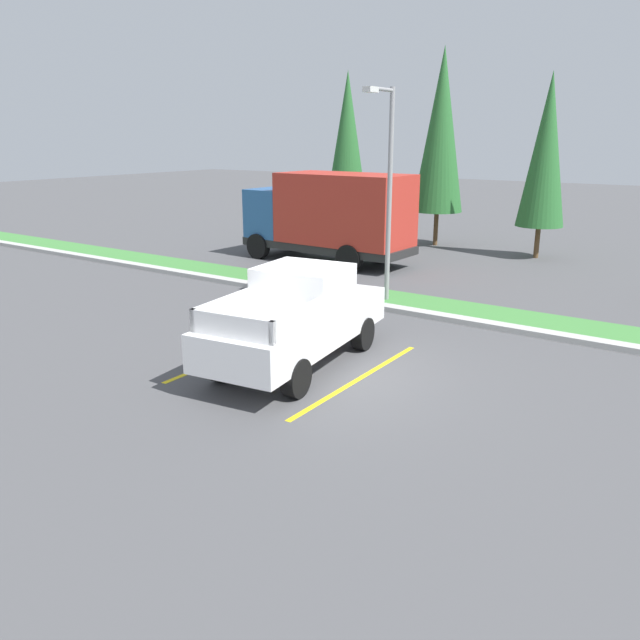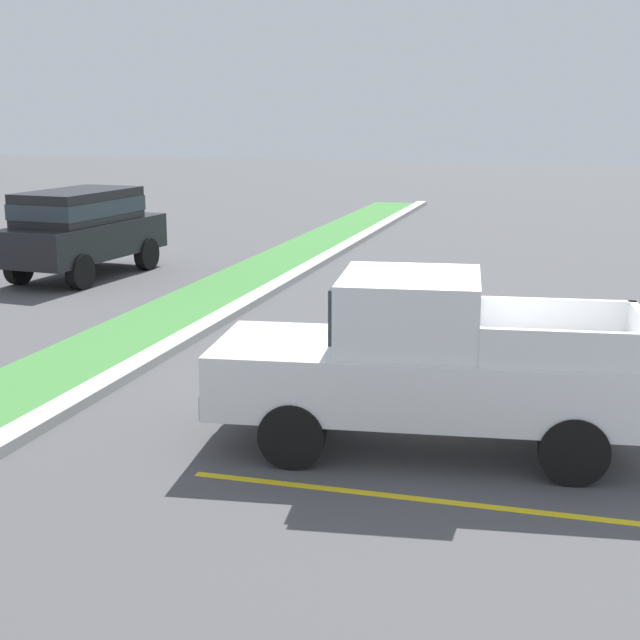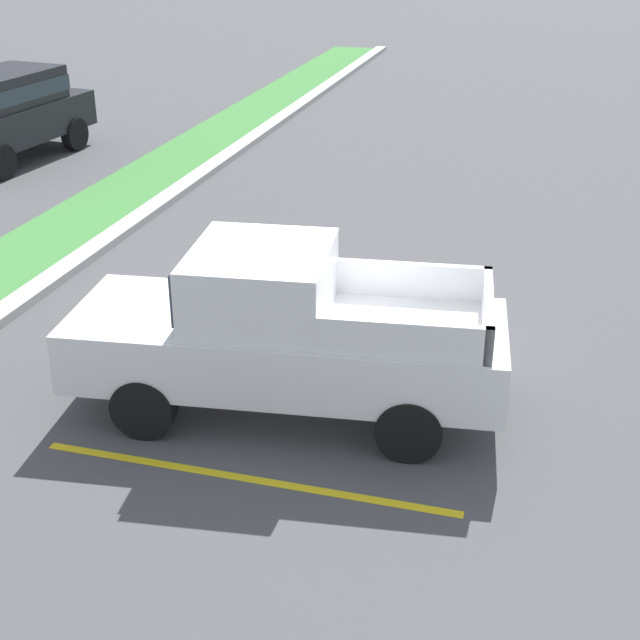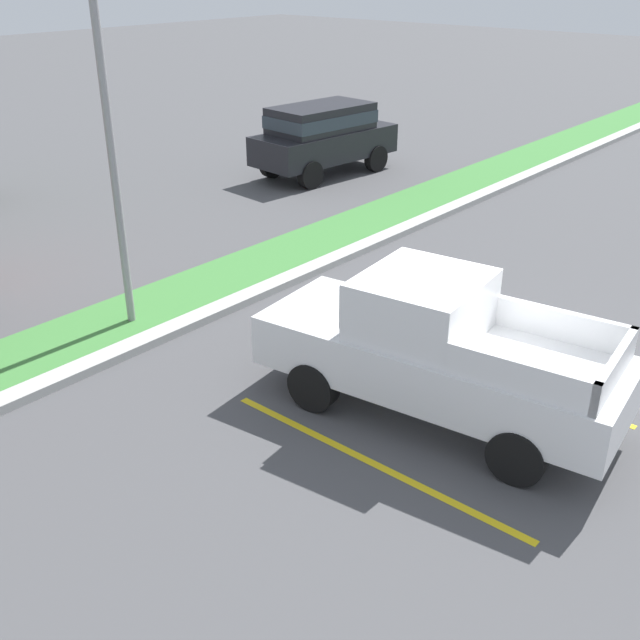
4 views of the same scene
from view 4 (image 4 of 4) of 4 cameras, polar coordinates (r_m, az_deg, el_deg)
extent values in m
plane|color=#4C4C4F|center=(11.59, 10.06, -6.05)|extent=(120.00, 120.00, 0.00)
cube|color=yellow|center=(10.18, 3.79, -10.65)|extent=(0.12, 4.80, 0.01)
cube|color=yellow|center=(12.42, 12.47, -3.94)|extent=(0.12, 4.80, 0.01)
cube|color=#B2B2AD|center=(14.36, -7.15, 1.05)|extent=(56.00, 0.40, 0.15)
cube|color=#42843D|center=(15.14, -9.98, 2.02)|extent=(56.00, 1.80, 0.06)
cylinder|color=black|center=(11.05, -0.48, -5.00)|extent=(0.37, 0.79, 0.76)
cylinder|color=black|center=(12.32, 3.95, -1.61)|extent=(0.37, 0.79, 0.76)
cylinder|color=black|center=(9.93, 14.72, -9.92)|extent=(0.37, 0.79, 0.76)
cylinder|color=black|center=(11.33, 17.71, -5.55)|extent=(0.37, 0.79, 0.76)
cube|color=white|center=(10.80, 8.90, -3.07)|extent=(2.51, 5.39, 0.76)
cube|color=white|center=(10.56, 7.72, 1.16)|extent=(1.94, 1.80, 0.84)
cube|color=#2D3842|center=(10.88, 3.88, 2.41)|extent=(1.61, 0.25, 0.63)
cube|color=white|center=(9.38, 14.90, -4.26)|extent=(0.33, 1.90, 0.44)
cube|color=white|center=(10.84, 17.98, -0.43)|extent=(0.33, 1.90, 0.44)
cube|color=white|center=(9.93, 21.45, -3.50)|extent=(1.80, 0.32, 0.44)
cube|color=silver|center=(12.04, -2.16, -0.85)|extent=(1.81, 0.38, 0.28)
cylinder|color=black|center=(25.05, 1.32, 12.80)|extent=(0.82, 0.34, 0.80)
cylinder|color=black|center=(23.91, 4.27, 12.11)|extent=(0.82, 0.34, 0.80)
cylinder|color=black|center=(23.20, -3.67, 11.69)|extent=(0.82, 0.34, 0.80)
cylinder|color=black|center=(21.97, -0.73, 10.94)|extent=(0.82, 0.34, 0.80)
cube|color=black|center=(23.38, 0.36, 13.17)|extent=(4.76, 2.27, 0.84)
cube|color=black|center=(23.12, 0.09, 15.05)|extent=(3.25, 1.97, 0.76)
cube|color=#2D3842|center=(23.12, 0.09, 15.00)|extent=(3.29, 2.01, 0.36)
cylinder|color=gray|center=(13.20, -15.45, 11.64)|extent=(0.14, 0.14, 6.02)
camera|label=1|loc=(16.77, 60.48, 8.58)|focal=35.36mm
camera|label=2|loc=(4.48, -73.03, -22.29)|focal=51.95mm
camera|label=3|loc=(2.07, -76.59, -1.18)|focal=50.35mm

